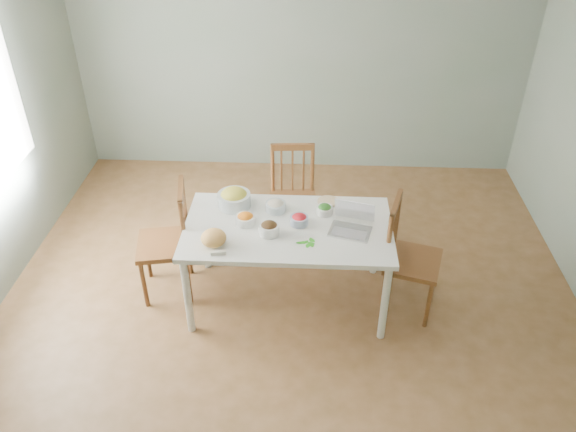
{
  "coord_description": "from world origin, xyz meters",
  "views": [
    {
      "loc": [
        0.16,
        -3.58,
        3.4
      ],
      "look_at": [
        -0.02,
        0.09,
        0.88
      ],
      "focal_mm": 35.33,
      "sensor_mm": 36.0,
      "label": 1
    }
  ],
  "objects_px": {
    "dining_table": "(288,264)",
    "laptop": "(351,221)",
    "bowl_squash": "(234,198)",
    "bread_boule": "(214,238)",
    "chair_left": "(163,242)",
    "chair_far": "(293,200)",
    "chair_right": "(413,259)"
  },
  "relations": [
    {
      "from": "chair_left",
      "to": "chair_right",
      "type": "distance_m",
      "value": 2.08
    },
    {
      "from": "dining_table",
      "to": "chair_right",
      "type": "relative_size",
      "value": 1.62
    },
    {
      "from": "bread_boule",
      "to": "dining_table",
      "type": "bearing_deg",
      "value": 25.78
    },
    {
      "from": "chair_right",
      "to": "bowl_squash",
      "type": "height_order",
      "value": "chair_right"
    },
    {
      "from": "bread_boule",
      "to": "laptop",
      "type": "distance_m",
      "value": 1.06
    },
    {
      "from": "bread_boule",
      "to": "laptop",
      "type": "height_order",
      "value": "laptop"
    },
    {
      "from": "bowl_squash",
      "to": "chair_far",
      "type": "bearing_deg",
      "value": 49.15
    },
    {
      "from": "dining_table",
      "to": "bread_boule",
      "type": "xyz_separation_m",
      "value": [
        -0.55,
        -0.27,
        0.45
      ]
    },
    {
      "from": "chair_far",
      "to": "chair_left",
      "type": "xyz_separation_m",
      "value": [
        -1.06,
        -0.73,
        0.02
      ]
    },
    {
      "from": "dining_table",
      "to": "laptop",
      "type": "relative_size",
      "value": 5.19
    },
    {
      "from": "chair_left",
      "to": "laptop",
      "type": "height_order",
      "value": "chair_left"
    },
    {
      "from": "chair_left",
      "to": "dining_table",
      "type": "bearing_deg",
      "value": 74.94
    },
    {
      "from": "dining_table",
      "to": "bowl_squash",
      "type": "distance_m",
      "value": 0.71
    },
    {
      "from": "dining_table",
      "to": "chair_left",
      "type": "xyz_separation_m",
      "value": [
        -1.06,
        0.09,
        0.13
      ]
    },
    {
      "from": "chair_far",
      "to": "bread_boule",
      "type": "xyz_separation_m",
      "value": [
        -0.56,
        -1.09,
        0.34
      ]
    },
    {
      "from": "chair_right",
      "to": "bread_boule",
      "type": "distance_m",
      "value": 1.62
    },
    {
      "from": "chair_right",
      "to": "laptop",
      "type": "xyz_separation_m",
      "value": [
        -0.53,
        -0.02,
        0.37
      ]
    },
    {
      "from": "laptop",
      "to": "bowl_squash",
      "type": "bearing_deg",
      "value": 175.58
    },
    {
      "from": "bread_boule",
      "to": "laptop",
      "type": "bearing_deg",
      "value": 11.43
    },
    {
      "from": "bowl_squash",
      "to": "dining_table",
      "type": "bearing_deg",
      "value": -30.64
    },
    {
      "from": "chair_left",
      "to": "chair_right",
      "type": "relative_size",
      "value": 1.01
    },
    {
      "from": "chair_far",
      "to": "chair_right",
      "type": "bearing_deg",
      "value": -44.39
    },
    {
      "from": "chair_far",
      "to": "laptop",
      "type": "height_order",
      "value": "chair_far"
    },
    {
      "from": "bread_boule",
      "to": "bowl_squash",
      "type": "relative_size",
      "value": 0.71
    },
    {
      "from": "chair_far",
      "to": "chair_left",
      "type": "height_order",
      "value": "chair_left"
    },
    {
      "from": "chair_right",
      "to": "laptop",
      "type": "relative_size",
      "value": 3.2
    },
    {
      "from": "chair_far",
      "to": "chair_right",
      "type": "xyz_separation_m",
      "value": [
        1.01,
        -0.85,
        0.01
      ]
    },
    {
      "from": "chair_right",
      "to": "chair_left",
      "type": "bearing_deg",
      "value": 102.81
    },
    {
      "from": "chair_far",
      "to": "bowl_squash",
      "type": "distance_m",
      "value": 0.81
    },
    {
      "from": "bread_boule",
      "to": "bowl_squash",
      "type": "distance_m",
      "value": 0.55
    },
    {
      "from": "dining_table",
      "to": "chair_left",
      "type": "bearing_deg",
      "value": 175.37
    },
    {
      "from": "chair_far",
      "to": "chair_right",
      "type": "relative_size",
      "value": 0.97
    }
  ]
}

